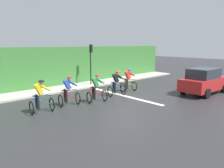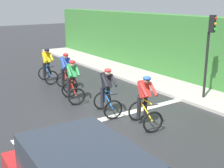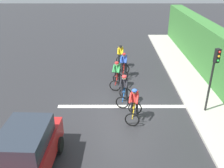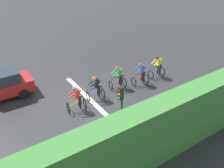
{
  "view_description": "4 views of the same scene",
  "coord_description": "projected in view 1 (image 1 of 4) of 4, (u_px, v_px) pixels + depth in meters",
  "views": [
    {
      "loc": [
        -9.94,
        10.1,
        3.39
      ],
      "look_at": [
        -0.64,
        1.6,
        1.0
      ],
      "focal_mm": 33.98,
      "sensor_mm": 36.0,
      "label": 1
    },
    {
      "loc": [
        -5.55,
        -7.73,
        3.9
      ],
      "look_at": [
        0.66,
        1.36,
        0.82
      ],
      "focal_mm": 48.62,
      "sensor_mm": 36.0,
      "label": 2
    },
    {
      "loc": [
        -0.67,
        -10.67,
        6.59
      ],
      "look_at": [
        -0.69,
        0.38,
        1.26
      ],
      "focal_mm": 39.12,
      "sensor_mm": 36.0,
      "label": 3
    },
    {
      "loc": [
        11.97,
        -6.15,
        9.44
      ],
      "look_at": [
        0.39,
        1.59,
        1.04
      ],
      "focal_mm": 41.52,
      "sensor_mm": 36.0,
      "label": 4
    }
  ],
  "objects": [
    {
      "name": "ground_plane",
      "position": [
        123.0,
        94.0,
        14.54
      ],
      "size": [
        80.0,
        80.0,
        0.0
      ],
      "primitive_type": "plane",
      "color": "#28282B"
    },
    {
      "name": "cyclist_fourth",
      "position": [
        116.0,
        84.0,
        13.92
      ],
      "size": [
        0.89,
        1.2,
        1.66
      ],
      "color": "black",
      "rests_on": "ground"
    },
    {
      "name": "sidewalk_kerb",
      "position": [
        63.0,
        87.0,
        16.49
      ],
      "size": [
        2.8,
        25.36,
        0.12
      ],
      "primitive_type": "cube",
      "color": "#ADA89E",
      "rests_on": "ground"
    },
    {
      "name": "cyclist_trailing",
      "position": [
        128.0,
        80.0,
        15.24
      ],
      "size": [
        0.89,
        1.2,
        1.66
      ],
      "color": "black",
      "rests_on": "ground"
    },
    {
      "name": "stone_wall_low",
      "position": [
        58.0,
        83.0,
        17.1
      ],
      "size": [
        0.44,
        25.36,
        0.59
      ],
      "primitive_type": "cube",
      "color": "tan",
      "rests_on": "ground"
    },
    {
      "name": "car_red",
      "position": [
        204.0,
        81.0,
        14.61
      ],
      "size": [
        2.01,
        4.16,
        1.76
      ],
      "color": "#B21E1E",
      "rests_on": "ground"
    },
    {
      "name": "cyclist_lead",
      "position": [
        41.0,
        97.0,
        10.45
      ],
      "size": [
        0.77,
        1.14,
        1.66
      ],
      "color": "black",
      "rests_on": "ground"
    },
    {
      "name": "road_marking_stop_line",
      "position": [
        120.0,
        95.0,
        14.34
      ],
      "size": [
        7.0,
        0.3,
        0.01
      ],
      "primitive_type": "cube",
      "color": "silver",
      "rests_on": "ground"
    },
    {
      "name": "cyclist_mid",
      "position": [
        96.0,
        89.0,
        12.38
      ],
      "size": [
        0.88,
        1.19,
        1.66
      ],
      "color": "black",
      "rests_on": "ground"
    },
    {
      "name": "traffic_light_near_crossing",
      "position": [
        91.0,
        58.0,
        17.23
      ],
      "size": [
        0.25,
        0.31,
        3.34
      ],
      "color": "black",
      "rests_on": "ground"
    },
    {
      "name": "hedge_wall",
      "position": [
        55.0,
        67.0,
        17.07
      ],
      "size": [
        1.1,
        25.36,
        3.16
      ],
      "primitive_type": "cube",
      "color": "#387533",
      "rests_on": "ground"
    },
    {
      "name": "cyclist_second",
      "position": [
        68.0,
        92.0,
        11.69
      ],
      "size": [
        0.83,
        1.17,
        1.66
      ],
      "color": "black",
      "rests_on": "ground"
    }
  ]
}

